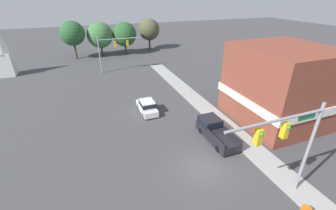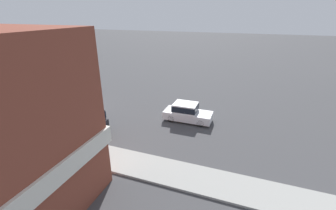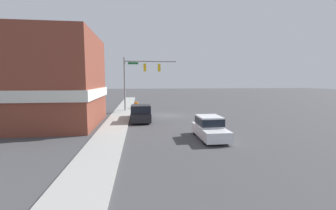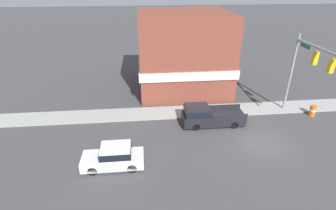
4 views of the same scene
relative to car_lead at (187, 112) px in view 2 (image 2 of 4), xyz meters
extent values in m
plane|color=#424244|center=(1.65, -11.40, -0.84)|extent=(200.00, 200.00, 0.00)
cube|color=#9E9E99|center=(7.35, -11.40, -0.77)|extent=(2.40, 60.00, 0.14)
cylinder|color=gray|center=(3.48, -15.98, 6.08)|extent=(7.17, 0.18, 0.18)
cube|color=gold|center=(2.29, -15.98, 5.22)|extent=(0.36, 0.36, 1.05)
sphere|color=green|center=(2.29, -16.18, 5.53)|extent=(0.22, 0.22, 0.22)
cylinder|color=black|center=(-0.77, 1.43, -0.51)|extent=(0.22, 0.66, 0.66)
cylinder|color=black|center=(0.77, 1.43, -0.51)|extent=(0.22, 0.66, 0.66)
cylinder|color=black|center=(-0.77, -1.21, -0.51)|extent=(0.22, 0.66, 0.66)
cylinder|color=black|center=(0.77, -1.21, -0.51)|extent=(0.22, 0.66, 0.66)
cube|color=silver|center=(0.00, 0.11, -0.31)|extent=(1.76, 4.25, 0.71)
cube|color=silver|center=(0.00, -0.15, 0.42)|extent=(1.62, 2.04, 0.75)
cube|color=black|center=(0.00, -0.15, 0.42)|extent=(1.63, 2.12, 0.52)
cylinder|color=black|center=(4.06, -6.57, -0.51)|extent=(0.22, 0.66, 0.66)
cylinder|color=black|center=(5.84, -6.57, -0.51)|extent=(0.22, 0.66, 0.66)
cylinder|color=black|center=(4.06, -9.94, -0.51)|extent=(0.22, 0.66, 0.66)
cylinder|color=black|center=(5.84, -9.94, -0.51)|extent=(0.22, 0.66, 0.66)
cube|color=black|center=(4.95, -8.25, -0.24)|extent=(2.00, 5.45, 0.85)
cube|color=black|center=(4.95, -6.77, 0.58)|extent=(1.90, 2.07, 0.78)
cube|color=black|center=(4.95, -6.77, 0.58)|extent=(1.92, 2.15, 0.55)
cube|color=black|center=(4.01, -9.44, 0.36)|extent=(0.12, 3.08, 0.35)
cube|color=black|center=(5.89, -9.44, 0.36)|extent=(0.12, 3.08, 0.35)
camera|label=1|loc=(-6.42, -24.15, 12.70)|focal=24.00mm
camera|label=2|loc=(17.77, 4.71, 8.23)|focal=24.00mm
camera|label=3|loc=(5.06, 15.61, 3.34)|focal=24.00mm
camera|label=4|loc=(-14.82, -2.26, 11.31)|focal=28.00mm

